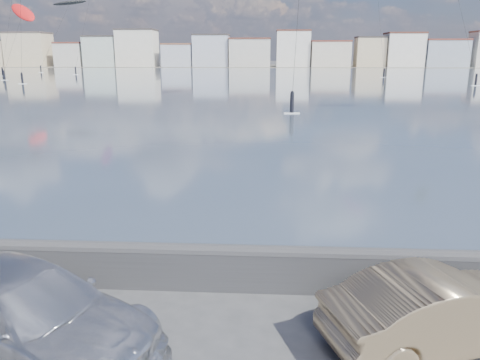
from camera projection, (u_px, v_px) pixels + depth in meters
name	position (u px, v px, depth m)	size (l,w,h in m)	color
bay_water	(261.00, 79.00, 96.11)	(500.00, 177.00, 0.00)	#2F3B54
far_shore_strip	(265.00, 66.00, 200.65)	(500.00, 60.00, 0.00)	#4C473D
seawall	(192.00, 265.00, 10.40)	(400.00, 0.36, 1.08)	#28282B
far_buildings	(268.00, 51.00, 185.51)	(240.79, 13.26, 14.60)	beige
car_silver	(27.00, 313.00, 8.12)	(2.15, 5.30, 1.54)	silver
car_champagne	(443.00, 310.00, 8.32)	(1.51, 4.33, 1.43)	tan
kitesurfer_12	(70.00, 4.00, 140.56)	(9.82, 19.74, 21.27)	black
kitesurfer_13	(23.00, 13.00, 99.28)	(9.63, 15.17, 16.60)	red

